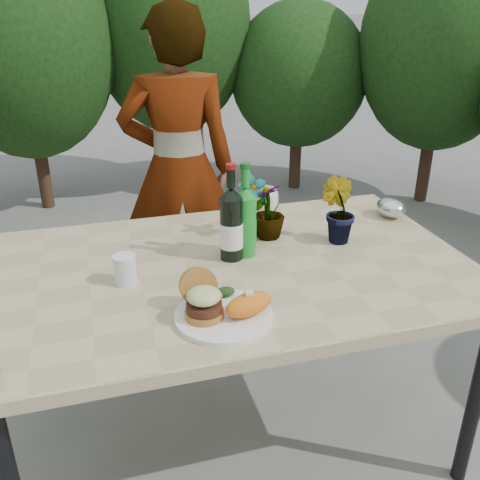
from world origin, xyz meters
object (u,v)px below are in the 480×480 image
object	(u,v)px
patio_table	(234,280)
person	(179,169)
wine_bottle	(231,225)
dinner_plate	(224,316)

from	to	relation	value
patio_table	person	bearing A→B (deg)	90.36
wine_bottle	person	bearing A→B (deg)	86.34
patio_table	dinner_plate	bearing A→B (deg)	-110.26
dinner_plate	wine_bottle	bearing A→B (deg)	71.49
person	patio_table	bearing A→B (deg)	98.13
wine_bottle	person	world-z (taller)	person
patio_table	person	world-z (taller)	person
dinner_plate	person	world-z (taller)	person
patio_table	wine_bottle	world-z (taller)	wine_bottle
wine_bottle	person	xyz separation A→B (m)	(-0.01, 0.95, -0.09)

